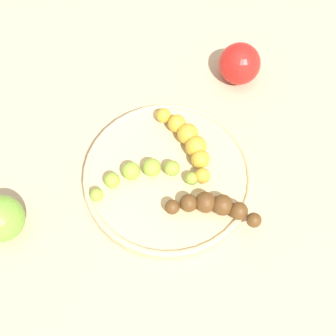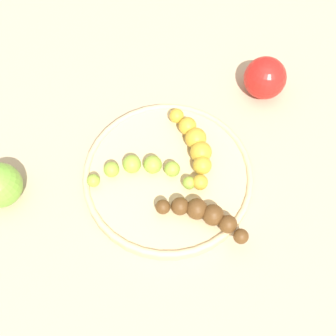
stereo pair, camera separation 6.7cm
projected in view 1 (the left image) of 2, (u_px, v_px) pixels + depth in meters
ground_plane at (168, 179)px, 0.70m from camera, size 2.40×2.40×0.00m
fruit_bowl at (168, 176)px, 0.69m from camera, size 0.26×0.26×0.02m
banana_green at (142, 174)px, 0.67m from camera, size 0.07×0.16×0.03m
banana_overripe at (214, 206)px, 0.64m from camera, size 0.08×0.13×0.03m
banana_spotted at (189, 141)px, 0.69m from camera, size 0.15×0.06×0.03m
apple_red at (240, 64)px, 0.76m from camera, size 0.07×0.07×0.07m
apple_green at (1, 221)px, 0.63m from camera, size 0.07×0.07×0.07m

